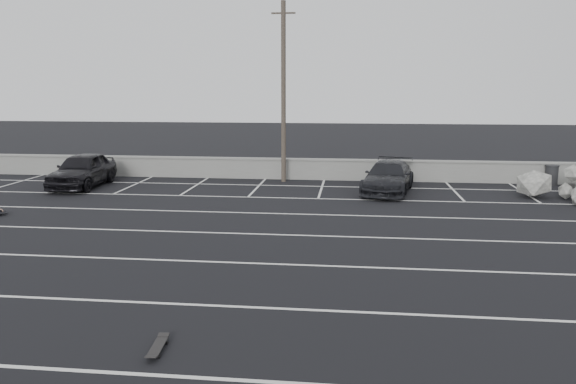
# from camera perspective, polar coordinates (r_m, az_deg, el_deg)

# --- Properties ---
(ground) EXTENTS (120.00, 120.00, 0.00)m
(ground) POSITION_cam_1_polar(r_m,az_deg,el_deg) (15.02, -2.89, -7.28)
(ground) COLOR black
(ground) RESTS_ON ground
(seawall) EXTENTS (50.00, 0.45, 1.06)m
(seawall) POSITION_cam_1_polar(r_m,az_deg,el_deg) (28.49, 1.71, 2.39)
(seawall) COLOR gray
(seawall) RESTS_ON ground
(stall_lines) EXTENTS (36.00, 20.05, 0.01)m
(stall_lines) POSITION_cam_1_polar(r_m,az_deg,el_deg) (19.22, -0.99, -3.26)
(stall_lines) COLOR silver
(stall_lines) RESTS_ON ground
(car_left) EXTENTS (2.10, 4.77, 1.60)m
(car_left) POSITION_cam_1_polar(r_m,az_deg,el_deg) (28.01, -20.16, 2.12)
(car_left) COLOR black
(car_left) RESTS_ON ground
(car_right) EXTENTS (2.83, 5.01, 1.37)m
(car_right) POSITION_cam_1_polar(r_m,az_deg,el_deg) (25.32, 10.15, 1.51)
(car_right) COLOR black
(car_right) RESTS_ON ground
(utility_pole) EXTENTS (1.15, 0.23, 8.62)m
(utility_pole) POSITION_cam_1_polar(r_m,az_deg,el_deg) (27.50, -0.46, 10.08)
(utility_pole) COLOR #4C4238
(utility_pole) RESTS_ON ground
(trash_bin) EXTENTS (0.83, 0.83, 0.97)m
(trash_bin) POSITION_cam_1_polar(r_m,az_deg,el_deg) (29.56, 25.21, 1.57)
(trash_bin) COLOR #252527
(trash_bin) RESTS_ON ground
(skateboard) EXTENTS (0.27, 0.81, 0.10)m
(skateboard) POSITION_cam_1_polar(r_m,az_deg,el_deg) (10.56, -13.11, -15.09)
(skateboard) COLOR black
(skateboard) RESTS_ON ground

